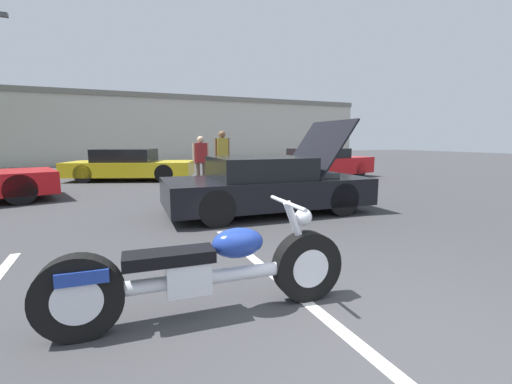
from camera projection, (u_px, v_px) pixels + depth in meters
ground_plane at (407, 366)px, 2.30m from camera, size 80.00×80.00×0.00m
parking_stripe_middle at (294, 292)px, 3.42m from camera, size 0.12×4.95×0.01m
far_building at (136, 127)px, 22.82m from camera, size 32.00×4.20×4.40m
motorcycle at (204, 272)px, 2.89m from camera, size 2.60×0.70×0.97m
show_car_hood_open at (267, 185)px, 7.14m from camera, size 4.24×2.09×1.93m
parked_car_right_row at (321, 164)px, 13.51m from camera, size 4.82×2.78×1.18m
parked_car_mid_row at (130, 165)px, 12.85m from camera, size 4.89×3.29×1.18m
spectator_near_motorcycle at (322, 158)px, 9.59m from camera, size 0.52×0.22×1.69m
spectator_by_show_car at (201, 157)px, 10.80m from camera, size 0.52×0.21×1.63m
spectator_midground at (222, 153)px, 11.45m from camera, size 0.52×0.24×1.81m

